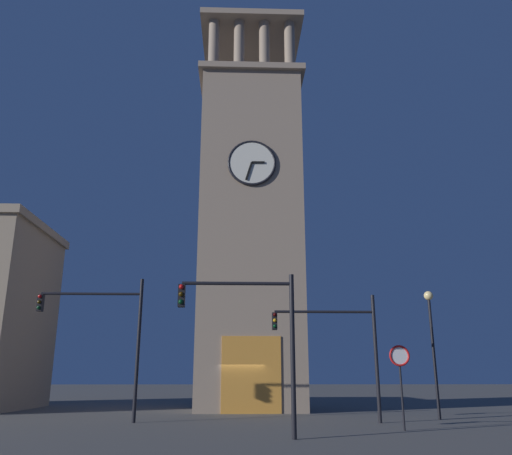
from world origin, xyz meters
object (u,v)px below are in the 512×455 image
clocktower (250,231)px  traffic_signal_near (253,324)px  street_lamp (432,330)px  traffic_signal_mid (340,337)px  no_horn_sign (400,363)px  traffic_signal_far (106,326)px

clocktower → traffic_signal_near: size_ratio=5.32×
clocktower → street_lamp: 13.35m
traffic_signal_mid → traffic_signal_near: bearing=55.2°
no_horn_sign → traffic_signal_near: bearing=24.3°
traffic_signal_near → street_lamp: 11.57m
traffic_signal_near → street_lamp: (-8.78, -7.52, 0.47)m
clocktower → traffic_signal_near: bearing=89.0°
traffic_signal_near → street_lamp: bearing=-139.4°
traffic_signal_near → no_horn_sign: traffic_signal_near is taller
clocktower → traffic_signal_near: 16.81m
traffic_signal_near → traffic_signal_far: 8.89m
clocktower → traffic_signal_mid: clocktower is taller
traffic_signal_far → traffic_signal_near: bearing=135.6°
clocktower → no_horn_sign: (-5.34, 12.55, -8.61)m
traffic_signal_far → street_lamp: bearing=-175.0°
traffic_signal_near → traffic_signal_far: size_ratio=0.85×
clocktower → traffic_signal_near: (0.25, 15.08, -7.42)m
street_lamp → no_horn_sign: 6.15m
traffic_signal_mid → traffic_signal_far: traffic_signal_far is taller
clocktower → traffic_signal_far: 13.05m
traffic_signal_far → no_horn_sign: size_ratio=2.03×
traffic_signal_near → traffic_signal_mid: size_ratio=0.96×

